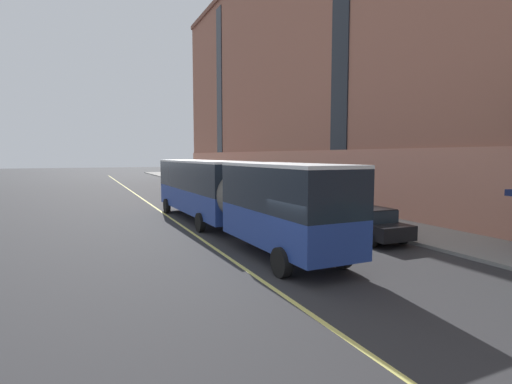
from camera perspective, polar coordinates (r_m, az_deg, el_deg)
The scene contains 9 objects.
ground_plane at distance 13.69m, azimuth 7.84°, elevation -11.73°, with size 260.00×260.00×0.00m, color #303033.
sidewalk at distance 21.45m, azimuth 23.81°, elevation -5.71°, with size 4.21×160.00×0.15m, color gray.
city_bus at distance 20.90m, azimuth -4.50°, elevation 0.14°, with size 3.28×19.66×3.68m.
parked_car_green_0 at distance 36.13m, azimuth -3.74°, elevation 0.15°, with size 2.00×4.84×1.56m.
parked_car_black_3 at distance 19.61m, azimuth 15.54°, elevation -4.34°, with size 2.07×4.67×1.56m.
parked_car_navy_4 at distance 26.62m, azimuth 3.72°, elevation -1.68°, with size 1.90×4.30×1.56m.
parked_car_red_5 at distance 45.99m, azimuth -8.39°, elevation 1.20°, with size 2.12×4.34×1.56m.
fire_hydrant at distance 25.09m, azimuth 10.50°, elevation -2.84°, with size 0.42×0.24×0.72m.
lane_centerline at distance 15.56m, azimuth -3.58°, elevation -9.59°, with size 0.16×140.00×0.01m, color #E0D66B.
Camera 1 is at (-6.92, -11.12, 3.99)m, focal length 28.00 mm.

